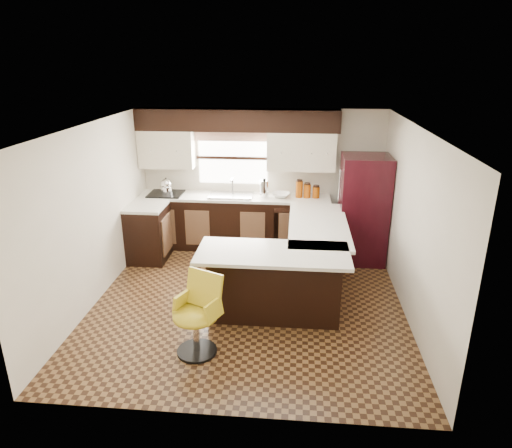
# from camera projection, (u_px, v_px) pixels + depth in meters

# --- Properties ---
(floor) EXTENTS (4.40, 4.40, 0.00)m
(floor) POSITION_uv_depth(u_px,v_px,m) (249.00, 300.00, 6.38)
(floor) COLOR #49301A
(floor) RESTS_ON ground
(ceiling) EXTENTS (4.40, 4.40, 0.00)m
(ceiling) POSITION_uv_depth(u_px,v_px,m) (248.00, 127.00, 5.56)
(ceiling) COLOR silver
(ceiling) RESTS_ON wall_back
(wall_back) EXTENTS (4.40, 0.00, 4.40)m
(wall_back) POSITION_uv_depth(u_px,v_px,m) (262.00, 178.00, 8.03)
(wall_back) COLOR beige
(wall_back) RESTS_ON floor
(wall_front) EXTENTS (4.40, 0.00, 4.40)m
(wall_front) POSITION_uv_depth(u_px,v_px,m) (221.00, 305.00, 3.91)
(wall_front) COLOR beige
(wall_front) RESTS_ON floor
(wall_left) EXTENTS (0.00, 4.40, 4.40)m
(wall_left) POSITION_uv_depth(u_px,v_px,m) (94.00, 215.00, 6.15)
(wall_left) COLOR beige
(wall_left) RESTS_ON floor
(wall_right) EXTENTS (0.00, 4.40, 4.40)m
(wall_right) POSITION_uv_depth(u_px,v_px,m) (412.00, 224.00, 5.79)
(wall_right) COLOR beige
(wall_right) RESTS_ON floor
(base_cab_back) EXTENTS (3.30, 0.60, 0.90)m
(base_cab_back) POSITION_uv_depth(u_px,v_px,m) (235.00, 223.00, 8.04)
(base_cab_back) COLOR black
(base_cab_back) RESTS_ON floor
(base_cab_left) EXTENTS (0.60, 0.70, 0.90)m
(base_cab_left) POSITION_uv_depth(u_px,v_px,m) (149.00, 234.00, 7.55)
(base_cab_left) COLOR black
(base_cab_left) RESTS_ON floor
(counter_back) EXTENTS (3.30, 0.60, 0.04)m
(counter_back) POSITION_uv_depth(u_px,v_px,m) (234.00, 197.00, 7.88)
(counter_back) COLOR silver
(counter_back) RESTS_ON base_cab_back
(counter_left) EXTENTS (0.60, 0.70, 0.04)m
(counter_left) POSITION_uv_depth(u_px,v_px,m) (146.00, 206.00, 7.39)
(counter_left) COLOR silver
(counter_left) RESTS_ON base_cab_left
(soffit) EXTENTS (3.40, 0.35, 0.36)m
(soffit) POSITION_uv_depth(u_px,v_px,m) (237.00, 120.00, 7.55)
(soffit) COLOR black
(soffit) RESTS_ON wall_back
(upper_cab_left) EXTENTS (0.94, 0.35, 0.64)m
(upper_cab_left) POSITION_uv_depth(u_px,v_px,m) (167.00, 149.00, 7.82)
(upper_cab_left) COLOR beige
(upper_cab_left) RESTS_ON wall_back
(upper_cab_right) EXTENTS (1.14, 0.35, 0.64)m
(upper_cab_right) POSITION_uv_depth(u_px,v_px,m) (301.00, 151.00, 7.62)
(upper_cab_right) COLOR beige
(upper_cab_right) RESTS_ON wall_back
(window_pane) EXTENTS (1.20, 0.02, 0.90)m
(window_pane) POSITION_uv_depth(u_px,v_px,m) (233.00, 158.00, 7.93)
(window_pane) COLOR white
(window_pane) RESTS_ON wall_back
(valance) EXTENTS (1.30, 0.06, 0.18)m
(valance) POSITION_uv_depth(u_px,v_px,m) (232.00, 136.00, 7.76)
(valance) COLOR #D19B93
(valance) RESTS_ON wall_back
(sink) EXTENTS (0.75, 0.45, 0.03)m
(sink) POSITION_uv_depth(u_px,v_px,m) (231.00, 195.00, 7.85)
(sink) COLOR #B2B2B7
(sink) RESTS_ON counter_back
(dishwasher) EXTENTS (0.58, 0.03, 0.78)m
(dishwasher) POSITION_uv_depth(u_px,v_px,m) (291.00, 231.00, 7.70)
(dishwasher) COLOR black
(dishwasher) RESTS_ON floor
(cooktop) EXTENTS (0.58, 0.50, 0.02)m
(cooktop) POSITION_uv_depth(u_px,v_px,m) (166.00, 194.00, 7.95)
(cooktop) COLOR black
(cooktop) RESTS_ON counter_back
(peninsula_long) EXTENTS (0.60, 1.95, 0.90)m
(peninsula_long) POSITION_uv_depth(u_px,v_px,m) (313.00, 255.00, 6.73)
(peninsula_long) COLOR black
(peninsula_long) RESTS_ON floor
(peninsula_return) EXTENTS (1.65, 0.60, 0.90)m
(peninsula_return) POSITION_uv_depth(u_px,v_px,m) (274.00, 284.00, 5.87)
(peninsula_return) COLOR black
(peninsula_return) RESTS_ON floor
(counter_pen_long) EXTENTS (0.84, 1.95, 0.04)m
(counter_pen_long) POSITION_uv_depth(u_px,v_px,m) (318.00, 225.00, 6.57)
(counter_pen_long) COLOR silver
(counter_pen_long) RESTS_ON peninsula_long
(counter_pen_return) EXTENTS (1.89, 0.84, 0.04)m
(counter_pen_return) POSITION_uv_depth(u_px,v_px,m) (273.00, 253.00, 5.62)
(counter_pen_return) COLOR silver
(counter_pen_return) RESTS_ON peninsula_return
(refrigerator) EXTENTS (0.75, 0.72, 1.76)m
(refrigerator) POSITION_uv_depth(u_px,v_px,m) (363.00, 209.00, 7.38)
(refrigerator) COLOR black
(refrigerator) RESTS_ON floor
(bar_chair) EXTENTS (0.66, 0.66, 0.94)m
(bar_chair) POSITION_uv_depth(u_px,v_px,m) (195.00, 317.00, 5.09)
(bar_chair) COLOR gold
(bar_chair) RESTS_ON floor
(kettle) EXTENTS (0.20, 0.20, 0.27)m
(kettle) POSITION_uv_depth(u_px,v_px,m) (166.00, 185.00, 7.90)
(kettle) COLOR silver
(kettle) RESTS_ON cooktop
(percolator) EXTENTS (0.15, 0.15, 0.28)m
(percolator) POSITION_uv_depth(u_px,v_px,m) (264.00, 189.00, 7.78)
(percolator) COLOR silver
(percolator) RESTS_ON counter_back
(mixing_bowl) EXTENTS (0.35, 0.35, 0.07)m
(mixing_bowl) POSITION_uv_depth(u_px,v_px,m) (281.00, 195.00, 7.79)
(mixing_bowl) COLOR white
(mixing_bowl) RESTS_ON counter_back
(canister_large) EXTENTS (0.12, 0.12, 0.28)m
(canister_large) POSITION_uv_depth(u_px,v_px,m) (299.00, 189.00, 7.75)
(canister_large) COLOR #954106
(canister_large) RESTS_ON counter_back
(canister_med) EXTENTS (0.12, 0.12, 0.23)m
(canister_med) POSITION_uv_depth(u_px,v_px,m) (307.00, 191.00, 7.74)
(canister_med) COLOR #954106
(canister_med) RESTS_ON counter_back
(canister_small) EXTENTS (0.12, 0.12, 0.19)m
(canister_small) POSITION_uv_depth(u_px,v_px,m) (316.00, 192.00, 7.74)
(canister_small) COLOR #954106
(canister_small) RESTS_ON counter_back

